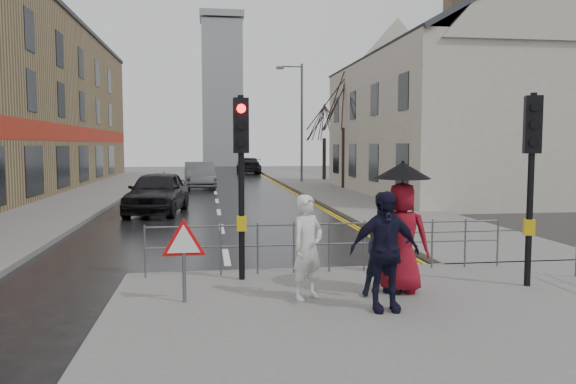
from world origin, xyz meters
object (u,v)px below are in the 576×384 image
object	(u,v)px
pedestrian_d	(385,251)
car_mid	(200,175)
pedestrian_a	(308,247)
car_parked	(157,192)
pedestrian_with_umbrella	(402,224)
pedestrian_b	(387,244)

from	to	relation	value
pedestrian_d	car_mid	bearing A→B (deg)	97.90
pedestrian_a	car_parked	xyz separation A→B (m)	(-3.53, 13.27, -0.17)
pedestrian_a	pedestrian_with_umbrella	xyz separation A→B (m)	(1.65, 0.19, 0.32)
pedestrian_with_umbrella	pedestrian_d	xyz separation A→B (m)	(-0.62, -1.00, -0.26)
pedestrian_d	car_parked	size ratio (longest dim) A/B	0.38
pedestrian_with_umbrella	pedestrian_d	bearing A→B (deg)	-121.88
pedestrian_b	car_mid	size ratio (longest dim) A/B	0.35
pedestrian_b	pedestrian_with_umbrella	size ratio (longest dim) A/B	0.78
pedestrian_d	pedestrian_a	bearing A→B (deg)	142.91
pedestrian_d	pedestrian_b	bearing A→B (deg)	70.80
pedestrian_with_umbrella	car_mid	size ratio (longest dim) A/B	0.45
pedestrian_b	pedestrian_with_umbrella	world-z (taller)	pedestrian_with_umbrella
pedestrian_b	car_parked	distance (m)	14.14
pedestrian_with_umbrella	car_parked	bearing A→B (deg)	111.62
pedestrian_a	car_mid	bearing A→B (deg)	60.08
pedestrian_d	car_parked	world-z (taller)	pedestrian_d
pedestrian_with_umbrella	pedestrian_d	world-z (taller)	pedestrian_with_umbrella
pedestrian_a	pedestrian_d	distance (m)	1.31
pedestrian_d	car_mid	size ratio (longest dim) A/B	0.37
pedestrian_a	pedestrian_d	world-z (taller)	pedestrian_d
pedestrian_a	pedestrian_with_umbrella	size ratio (longest dim) A/B	0.77
pedestrian_with_umbrella	car_parked	xyz separation A→B (m)	(-5.19, 13.08, -0.49)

